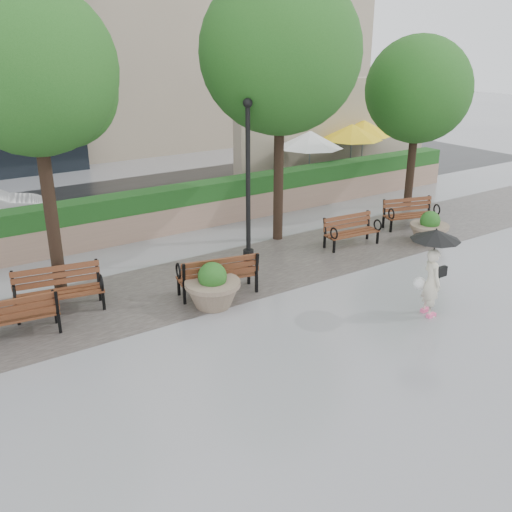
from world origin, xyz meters
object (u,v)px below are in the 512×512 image
planter_right (429,230)px  bench_0 (14,325)px  pedestrian (433,264)px  bench_1 (60,300)px  lamppost (248,193)px  planter_left (213,289)px  bench_4 (410,220)px  bench_3 (351,237)px  bench_2 (218,283)px

planter_right → bench_0: bearing=176.4°
pedestrian → bench_0: bearing=84.4°
pedestrian → bench_1: bearing=76.9°
lamppost → pedestrian: lamppost is taller
bench_0 → planter_right: (11.26, -0.71, 0.09)m
pedestrian → planter_left: bearing=72.9°
bench_4 → pedestrian: 6.11m
bench_3 → lamppost: lamppost is taller
bench_3 → lamppost: (-3.05, 0.67, 1.60)m
planter_left → planter_right: (7.30, 0.23, -0.04)m
bench_1 → bench_3: (8.09, -0.34, -0.03)m
bench_0 → bench_1: 1.24m
bench_1 → planter_right: bearing=2.7°
pedestrian → bench_4: bearing=-23.1°
bench_0 → planter_right: same height
bench_1 → bench_3: bearing=7.8°
bench_4 → lamppost: size_ratio=0.42×
bench_4 → planter_left: 8.00m
bench_3 → planter_right: (2.10, -0.99, 0.10)m
bench_3 → lamppost: size_ratio=0.40×
bench_0 → planter_left: bearing=173.3°
planter_right → lamppost: lamppost is taller
planter_left → bench_1: bearing=151.5°
bench_4 → bench_1: bearing=-164.2°
bench_2 → lamppost: (1.75, 1.41, 1.57)m
planter_left → lamppost: 3.22m
bench_1 → planter_right: size_ratio=1.74×
bench_0 → lamppost: (6.12, 0.95, 1.58)m
bench_0 → bench_2: bench_2 is taller
bench_4 → planter_right: (-0.56, -1.23, 0.10)m
bench_0 → planter_left: 4.07m
bench_2 → pedestrian: 4.75m
planter_left → planter_right: 7.31m
bench_1 → bench_4: 10.75m
planter_right → bench_4: bearing=65.4°
bench_1 → bench_3: 8.09m
bench_3 → bench_0: bearing=-173.6°
bench_0 → bench_3: 9.17m
bench_2 → planter_right: size_ratio=1.73×
bench_1 → bench_2: bench_1 is taller
bench_2 → planter_right: 6.90m
bench_2 → bench_4: bearing=-160.6°
bench_0 → pedestrian: pedestrian is taller
planter_right → lamppost: 5.61m
bench_3 → pedestrian: 4.47m
bench_0 → bench_3: (9.16, 0.28, -0.02)m
bench_4 → bench_2: bearing=-156.2°
lamppost → pedestrian: (1.49, -4.77, -0.70)m
bench_0 → planter_right: bearing=-176.9°
planter_right → pedestrian: pedestrian is taller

